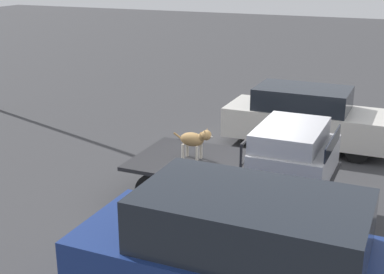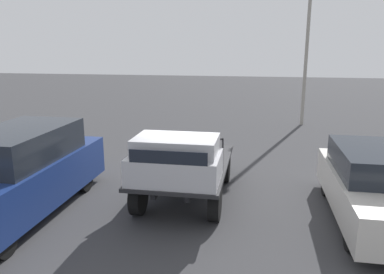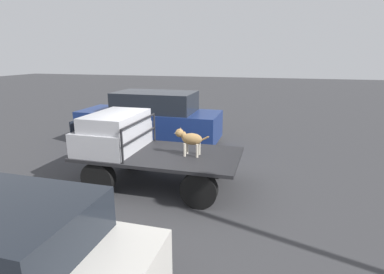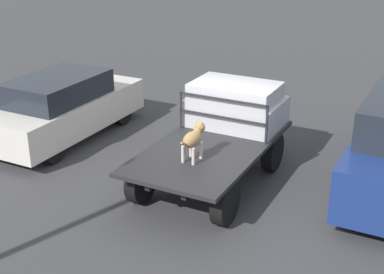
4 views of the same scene
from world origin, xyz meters
TOP-DOWN VIEW (x-y plane):
  - ground_plane at (0.00, 0.00)m, footprint 80.00×80.00m
  - flatbed_truck at (0.00, 0.00)m, footprint 4.03×2.08m
  - truck_cab at (1.25, 0.00)m, footprint 1.38×1.96m
  - truck_headboard at (0.52, 0.00)m, footprint 0.04×1.96m
  - dog at (-0.78, -0.01)m, footprint 0.88×0.29m
  - parked_sedan at (0.65, 4.29)m, footprint 4.41×1.72m
  - parked_pickup_far at (1.72, -3.55)m, footprint 5.30×1.90m

SIDE VIEW (x-z plane):
  - ground_plane at x=0.00m, z-range 0.00..0.00m
  - flatbed_truck at x=0.00m, z-range 0.20..1.09m
  - parked_sedan at x=0.65m, z-range 0.00..1.61m
  - parked_pickup_far at x=1.72m, z-range -0.02..1.96m
  - dog at x=-0.78m, z-range 0.98..1.67m
  - truck_cab at x=1.25m, z-range 0.87..1.83m
  - truck_headboard at x=0.52m, z-range 1.03..1.84m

